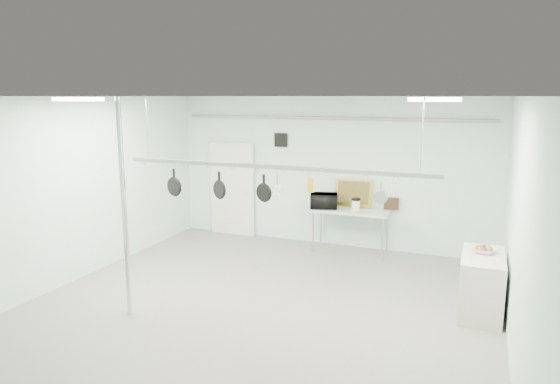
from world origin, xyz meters
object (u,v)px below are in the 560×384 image
at_px(chrome_pole, 124,209).
at_px(skillet_left, 174,182).
at_px(coffee_canister, 356,205).
at_px(side_cabinet, 481,284).
at_px(prep_table, 351,213).
at_px(microwave, 324,201).
at_px(fruit_bowl, 484,250).
at_px(skillet_mid, 219,185).
at_px(pot_rack, 270,165).
at_px(skillet_right, 264,187).

bearing_deg(chrome_pole, skillet_left, 73.85).
bearing_deg(coffee_canister, side_cabinet, -42.17).
xyz_separation_m(prep_table, microwave, (-0.55, -0.08, 0.23)).
relative_size(fruit_bowl, skillet_mid, 0.79).
bearing_deg(fruit_bowl, prep_table, 140.72).
bearing_deg(fruit_bowl, pot_rack, -157.69).
bearing_deg(skillet_left, side_cabinet, 29.06).
bearing_deg(pot_rack, coffee_canister, 81.40).
height_order(chrome_pole, skillet_mid, chrome_pole).
bearing_deg(microwave, side_cabinet, 129.67).
distance_m(prep_table, fruit_bowl, 3.30).
bearing_deg(pot_rack, skillet_left, 180.00).
relative_size(pot_rack, fruit_bowl, 14.56).
bearing_deg(skillet_mid, chrome_pole, -113.96).
distance_m(skillet_left, skillet_right, 1.54).
bearing_deg(chrome_pole, prep_table, 61.29).
xyz_separation_m(prep_table, fruit_bowl, (2.55, -2.09, 0.11)).
height_order(side_cabinet, fruit_bowl, fruit_bowl).
xyz_separation_m(side_cabinet, fruit_bowl, (0.00, 0.11, 0.49)).
bearing_deg(pot_rack, side_cabinet, 20.45).
height_order(coffee_canister, fruit_bowl, coffee_canister).
height_order(side_cabinet, microwave, microwave).
bearing_deg(coffee_canister, fruit_bowl, -40.67).
xyz_separation_m(chrome_pole, microwave, (1.75, 4.12, -0.54)).
xyz_separation_m(prep_table, skillet_mid, (-1.23, -3.30, 1.04)).
xyz_separation_m(microwave, skillet_right, (0.06, -3.22, 0.83)).
bearing_deg(skillet_right, prep_table, 98.00).
bearing_deg(prep_table, skillet_left, -121.72).
distance_m(pot_rack, skillet_left, 1.68).
distance_m(chrome_pole, coffee_canister, 4.89).
distance_m(chrome_pole, fruit_bowl, 5.33).
xyz_separation_m(chrome_pole, pot_rack, (1.90, 0.90, 0.63)).
distance_m(coffee_canister, skillet_left, 4.04).
bearing_deg(skillet_mid, microwave, 103.92).
xyz_separation_m(prep_table, side_cabinet, (2.55, -2.20, -0.38)).
bearing_deg(skillet_left, skillet_right, 15.59).
relative_size(side_cabinet, skillet_left, 2.80).
bearing_deg(coffee_canister, skillet_left, -122.84).
distance_m(chrome_pole, side_cabinet, 5.37).
bearing_deg(microwave, fruit_bowl, 131.13).
relative_size(chrome_pole, prep_table, 2.00).
height_order(pot_rack, fruit_bowl, pot_rack).
xyz_separation_m(pot_rack, fruit_bowl, (2.95, 1.21, -1.29)).
distance_m(microwave, skillet_right, 3.32).
distance_m(side_cabinet, skillet_mid, 4.19).
bearing_deg(side_cabinet, pot_rack, -159.55).
xyz_separation_m(skillet_left, skillet_right, (1.54, 0.00, 0.02)).
relative_size(chrome_pole, skillet_left, 7.45).
distance_m(fruit_bowl, skillet_left, 4.84).
bearing_deg(pot_rack, microwave, 92.71).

